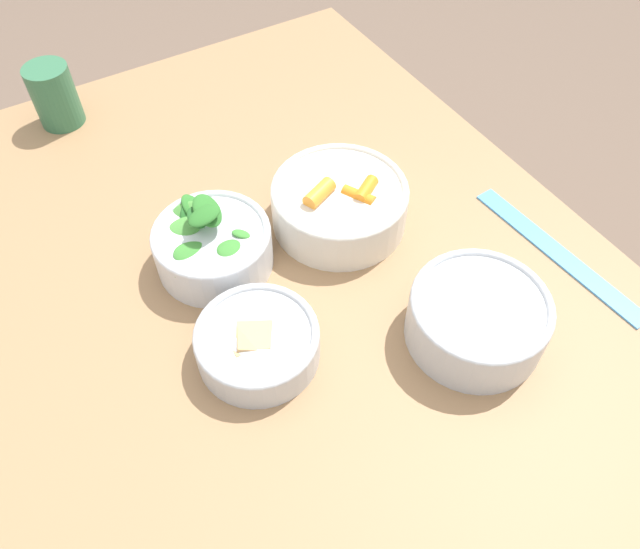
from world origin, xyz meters
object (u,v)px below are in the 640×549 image
(bowl_greens, at_px, (212,244))
(bowl_cookies, at_px, (257,342))
(bowl_carrots, at_px, (339,203))
(cup, at_px, (54,95))
(bowl_beans_hotdog, at_px, (477,320))
(ruler, at_px, (557,253))

(bowl_greens, distance_m, bowl_cookies, 0.16)
(bowl_carrots, relative_size, bowl_greens, 1.21)
(bowl_cookies, xyz_separation_m, cup, (-0.55, -0.07, 0.02))
(bowl_beans_hotdog, height_order, ruler, bowl_beans_hotdog)
(bowl_carrots, bearing_deg, cup, -147.80)
(ruler, distance_m, cup, 0.79)
(bowl_beans_hotdog, bearing_deg, bowl_carrots, -171.10)
(bowl_cookies, bearing_deg, cup, -172.97)
(cup, bearing_deg, ruler, 37.93)
(ruler, bearing_deg, bowl_carrots, -132.50)
(bowl_greens, distance_m, cup, 0.41)
(bowl_greens, xyz_separation_m, ruler, (0.22, 0.40, -0.03))
(bowl_cookies, distance_m, cup, 0.56)
(bowl_carrots, bearing_deg, ruler, 47.50)
(bowl_greens, relative_size, ruler, 0.55)
(bowl_greens, distance_m, bowl_beans_hotdog, 0.34)
(cup, bearing_deg, bowl_carrots, 32.20)
(bowl_cookies, xyz_separation_m, ruler, (0.07, 0.42, -0.02))
(bowl_cookies, distance_m, ruler, 0.42)
(bowl_cookies, relative_size, cup, 1.48)
(bowl_greens, bearing_deg, bowl_cookies, -6.12)
(bowl_greens, xyz_separation_m, bowl_beans_hotdog, (0.26, 0.22, -0.00))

